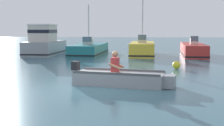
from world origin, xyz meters
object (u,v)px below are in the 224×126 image
at_px(moored_boat_teal, 89,49).
at_px(moored_boat_yellow, 142,49).
at_px(moored_boat_grey, 44,43).
at_px(moored_boat_red, 193,50).
at_px(rowboat_with_person, 121,78).
at_px(mooring_buoy, 176,65).

xyz_separation_m(moored_boat_teal, moored_boat_yellow, (4.01, -0.38, 0.08)).
xyz_separation_m(moored_boat_grey, moored_boat_teal, (3.26, 0.66, -0.47)).
xyz_separation_m(moored_boat_yellow, moored_boat_red, (3.66, 0.04, -0.05)).
distance_m(rowboat_with_person, mooring_buoy, 5.18).
distance_m(rowboat_with_person, moored_boat_teal, 13.19).
bearing_deg(moored_boat_teal, moored_boat_red, -2.51).
distance_m(rowboat_with_person, moored_boat_yellow, 12.38).
height_order(moored_boat_teal, mooring_buoy, moored_boat_teal).
height_order(moored_boat_grey, moored_boat_yellow, moored_boat_yellow).
height_order(moored_boat_grey, moored_boat_teal, moored_boat_teal).
xyz_separation_m(rowboat_with_person, moored_boat_grey, (-6.67, 12.08, 0.59)).
bearing_deg(moored_boat_teal, moored_boat_grey, -168.61).
height_order(moored_boat_yellow, mooring_buoy, moored_boat_yellow).
xyz_separation_m(rowboat_with_person, moored_boat_teal, (-3.41, 12.74, 0.12)).
relative_size(moored_boat_teal, moored_boat_red, 1.01).
distance_m(moored_boat_teal, moored_boat_red, 7.67).
height_order(moored_boat_grey, moored_boat_red, moored_boat_grey).
bearing_deg(rowboat_with_person, moored_boat_red, 71.05).
distance_m(moored_boat_teal, mooring_buoy, 9.94).
relative_size(moored_boat_grey, moored_boat_red, 0.82).
bearing_deg(mooring_buoy, moored_boat_red, 76.11).
distance_m(moored_boat_grey, moored_boat_teal, 3.36).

